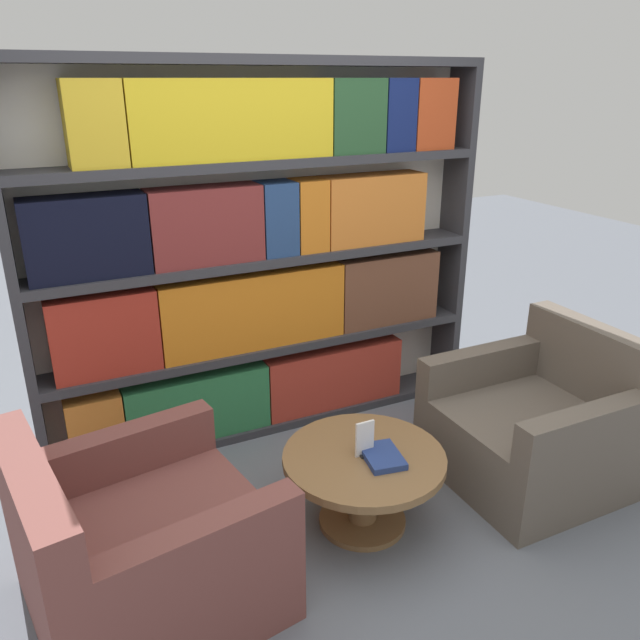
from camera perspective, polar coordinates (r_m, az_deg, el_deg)
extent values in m
plane|color=slate|center=(3.13, 4.38, -19.54)|extent=(14.00, 14.00, 0.00)
cube|color=silver|center=(3.72, -5.71, 6.13)|extent=(2.68, 0.05, 2.15)
cube|color=#333338|center=(3.39, -26.16, 2.50)|extent=(0.05, 0.30, 2.15)
cube|color=#333338|center=(4.25, 11.90, 7.66)|extent=(0.05, 0.30, 2.15)
cube|color=#333338|center=(4.02, -4.53, -8.90)|extent=(2.58, 0.30, 0.05)
cube|color=#333338|center=(3.79, -4.75, -2.18)|extent=(2.58, 0.30, 0.05)
cube|color=#333338|center=(3.61, -5.01, 5.67)|extent=(2.58, 0.30, 0.05)
cube|color=#333338|center=(3.51, -5.29, 14.17)|extent=(2.58, 0.30, 0.05)
cube|color=#333338|center=(3.48, -5.60, 22.58)|extent=(2.58, 0.30, 0.05)
cube|color=orange|center=(3.70, -19.85, -9.18)|extent=(0.29, 0.20, 0.39)
cube|color=#2C7644|center=(3.77, -11.16, -7.59)|extent=(0.84, 0.20, 0.39)
cube|color=#B13628|center=(4.05, 1.09, -5.05)|extent=(0.93, 0.20, 0.39)
cube|color=#A82D20|center=(3.48, -19.13, -1.16)|extent=(0.55, 0.20, 0.44)
cube|color=orange|center=(3.65, -6.18, 0.98)|extent=(1.10, 0.20, 0.44)
cube|color=brown|center=(4.02, 5.96, 2.93)|extent=(0.69, 0.20, 0.44)
cube|color=black|center=(3.32, -20.60, 7.10)|extent=(0.59, 0.20, 0.41)
cube|color=maroon|center=(3.43, -10.46, 8.51)|extent=(0.60, 0.20, 0.41)
cube|color=navy|center=(3.56, -4.03, 9.27)|extent=(0.20, 0.20, 0.41)
cube|color=orange|center=(3.63, -1.09, 9.57)|extent=(0.18, 0.20, 0.41)
cube|color=orange|center=(3.83, 4.75, 10.11)|extent=(0.65, 0.20, 0.41)
cube|color=gold|center=(3.26, -19.97, 16.52)|extent=(0.27, 0.20, 0.40)
cube|color=yellow|center=(3.41, -8.08, 17.68)|extent=(1.08, 0.20, 0.40)
cube|color=#264F2B|center=(3.69, 3.01, 18.11)|extent=(0.33, 0.20, 0.40)
cube|color=navy|center=(3.83, 6.76, 18.12)|extent=(0.20, 0.20, 0.40)
cube|color=#B8411C|center=(3.96, 9.85, 18.07)|extent=(0.27, 0.20, 0.40)
cube|color=brown|center=(2.82, -15.04, -20.53)|extent=(1.04, 1.02, 0.40)
cube|color=brown|center=(2.51, -24.55, -16.03)|extent=(0.28, 0.90, 0.41)
cube|color=brown|center=(2.36, -10.57, -19.88)|extent=(0.78, 0.24, 0.21)
cube|color=brown|center=(2.95, -17.03, -11.24)|extent=(0.78, 0.24, 0.21)
cube|color=brown|center=(3.62, 18.64, -10.57)|extent=(0.92, 0.89, 0.40)
cube|color=brown|center=(3.70, 23.72, -3.53)|extent=(0.14, 0.89, 0.41)
cube|color=brown|center=(3.68, 14.34, -4.15)|extent=(0.78, 0.12, 0.21)
cube|color=brown|center=(3.21, 23.07, -9.27)|extent=(0.78, 0.12, 0.21)
cylinder|color=brown|center=(3.13, 3.95, -15.47)|extent=(0.14, 0.14, 0.35)
cylinder|color=brown|center=(3.23, 3.88, -17.75)|extent=(0.43, 0.43, 0.03)
cylinder|color=brown|center=(3.01, 4.05, -12.50)|extent=(0.77, 0.77, 0.04)
cube|color=black|center=(3.00, 4.06, -12.10)|extent=(0.06, 0.06, 0.01)
cube|color=white|center=(2.96, 4.10, -10.76)|extent=(0.09, 0.01, 0.18)
cube|color=navy|center=(2.97, 5.72, -12.31)|extent=(0.20, 0.25, 0.03)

